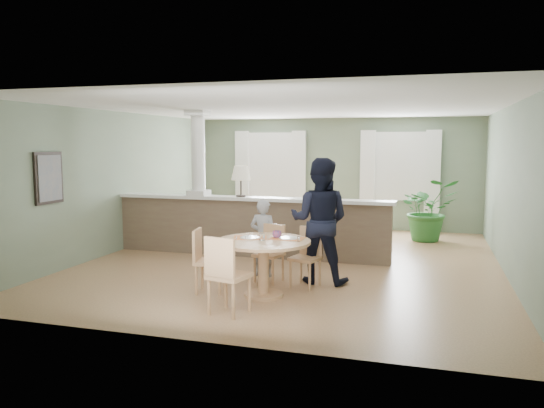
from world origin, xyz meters
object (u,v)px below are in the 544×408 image
(houseplant, at_px, (428,210))
(dining_table, at_px, (264,252))
(sofa, at_px, (309,226))
(chair_near, at_px, (226,272))
(chair_far_boy, at_px, (271,250))
(chair_side, at_px, (205,258))
(chair_far_man, at_px, (308,254))
(man_person, at_px, (320,221))
(child_person, at_px, (263,238))

(houseplant, bearing_deg, dining_table, -113.16)
(houseplant, relative_size, dining_table, 1.04)
(sofa, height_order, houseplant, houseplant)
(dining_table, xyz_separation_m, chair_near, (-0.20, -0.93, -0.08))
(houseplant, height_order, chair_near, houseplant)
(dining_table, distance_m, chair_far_boy, 0.83)
(chair_far_boy, xyz_separation_m, chair_near, (-0.06, -1.73, 0.07))
(chair_side, bearing_deg, chair_far_boy, -49.11)
(dining_table, bearing_deg, chair_near, -102.10)
(chair_far_man, relative_size, chair_side, 0.97)
(sofa, height_order, man_person, man_person)
(chair_far_boy, height_order, child_person, child_person)
(sofa, xyz_separation_m, chair_far_boy, (0.05, -2.85, 0.06))
(houseplant, xyz_separation_m, chair_side, (-2.98, -5.03, -0.18))
(chair_far_boy, height_order, chair_far_man, chair_far_man)
(sofa, xyz_separation_m, man_person, (0.77, -2.72, 0.53))
(chair_far_boy, xyz_separation_m, chair_far_man, (0.60, -0.11, 0.00))
(houseplant, bearing_deg, chair_far_boy, -118.59)
(dining_table, bearing_deg, chair_far_man, 56.81)
(man_person, bearing_deg, dining_table, 59.49)
(chair_far_boy, bearing_deg, sofa, 103.93)
(houseplant, distance_m, man_person, 4.34)
(chair_near, bearing_deg, sofa, -76.74)
(sofa, distance_m, dining_table, 3.67)
(man_person, bearing_deg, child_person, -6.46)
(houseplant, xyz_separation_m, chair_far_man, (-1.68, -4.29, -0.19))
(chair_far_boy, relative_size, chair_side, 0.96)
(dining_table, relative_size, chair_far_boy, 1.50)
(chair_side, relative_size, man_person, 0.48)
(chair_far_man, height_order, child_person, child_person)
(chair_near, bearing_deg, child_person, -72.49)
(dining_table, distance_m, child_person, 1.12)
(sofa, xyz_separation_m, child_person, (-0.15, -2.59, 0.20))
(chair_far_boy, distance_m, chair_near, 1.74)
(houseplant, distance_m, chair_near, 6.35)
(sofa, relative_size, chair_side, 3.14)
(houseplant, height_order, chair_far_boy, houseplant)
(sofa, relative_size, houseplant, 2.09)
(sofa, bearing_deg, chair_far_boy, -91.60)
(chair_far_man, bearing_deg, chair_side, -134.81)
(chair_far_boy, relative_size, chair_near, 0.88)
(houseplant, height_order, child_person, houseplant)
(sofa, distance_m, man_person, 2.88)
(sofa, height_order, dining_table, dining_table)
(chair_side, bearing_deg, chair_near, -152.75)
(sofa, height_order, chair_side, chair_side)
(sofa, bearing_deg, dining_table, -89.60)
(dining_table, height_order, chair_near, chair_near)
(houseplant, relative_size, chair_near, 1.37)
(chair_far_boy, bearing_deg, chair_far_man, 1.99)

